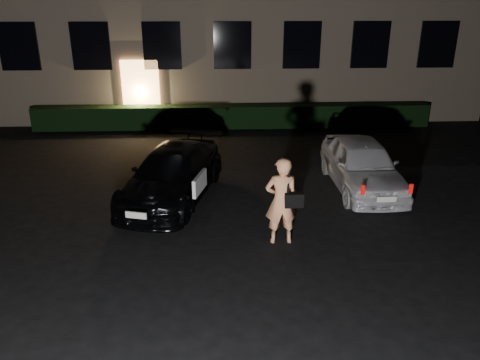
{
  "coord_description": "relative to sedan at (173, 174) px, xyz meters",
  "views": [
    {
      "loc": [
        -0.59,
        -7.04,
        4.68
      ],
      "look_at": [
        -0.15,
        2.0,
        1.13
      ],
      "focal_mm": 35.0,
      "sensor_mm": 36.0,
      "label": 1
    }
  ],
  "objects": [
    {
      "name": "ground",
      "position": [
        1.72,
        -3.79,
        -0.62
      ],
      "size": [
        80.0,
        80.0,
        0.0
      ],
      "primitive_type": "plane",
      "color": "black",
      "rests_on": "ground"
    },
    {
      "name": "sedan",
      "position": [
        0.0,
        0.0,
        0.0
      ],
      "size": [
        2.76,
        4.56,
        1.24
      ],
      "rotation": [
        0.0,
        0.0,
        -0.26
      ],
      "color": "black",
      "rests_on": "ground"
    },
    {
      "name": "hedge",
      "position": [
        1.72,
        6.71,
        -0.19
      ],
      "size": [
        15.0,
        0.7,
        0.85
      ],
      "primitive_type": "cube",
      "color": "black",
      "rests_on": "ground"
    },
    {
      "name": "man",
      "position": [
        2.38,
        -2.39,
        0.29
      ],
      "size": [
        0.76,
        0.46,
        1.82
      ],
      "rotation": [
        0.0,
        0.0,
        3.18
      ],
      "color": "#FFA472",
      "rests_on": "ground"
    },
    {
      "name": "hatch",
      "position": [
        4.84,
        0.39,
        0.03
      ],
      "size": [
        1.58,
        3.84,
        1.3
      ],
      "rotation": [
        0.0,
        0.0,
        0.01
      ],
      "color": "white",
      "rests_on": "ground"
    }
  ]
}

